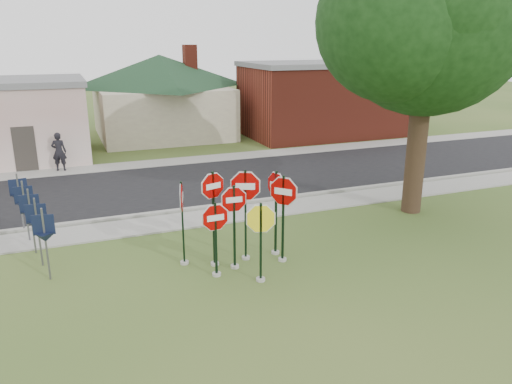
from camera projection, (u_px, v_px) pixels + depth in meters
name	position (u px, v px, depth m)	size (l,w,h in m)	color
ground	(259.00, 288.00, 12.84)	(120.00, 120.00, 0.00)	#35531F
sidewalk_near	(201.00, 218.00, 17.72)	(60.00, 1.60, 0.06)	gray
road	(174.00, 186.00, 21.72)	(60.00, 7.00, 0.04)	black
sidewalk_far	(155.00, 164.00, 25.54)	(60.00, 1.60, 0.06)	gray
curb	(194.00, 209.00, 18.60)	(60.00, 0.20, 0.14)	gray
stop_sign_center	(234.00, 217.00, 13.52)	(0.97, 0.24, 2.50)	#A19E96
stop_sign_yellow	(261.00, 233.00, 12.81)	(1.02, 0.34, 2.28)	#A19E96
stop_sign_left	(216.00, 231.00, 13.13)	(1.01, 0.24, 2.18)	#A19E96
stop_sign_right	(283.00, 206.00, 13.92)	(0.77, 0.86, 2.67)	#A19E96
stop_sign_back_right	(245.00, 201.00, 14.01)	(1.10, 0.46, 2.80)	#A19E96
stop_sign_back_left	(213.00, 206.00, 13.62)	(0.96, 0.31, 2.84)	#A19E96
stop_sign_far_right	(276.00, 201.00, 14.40)	(0.27, 1.07, 2.66)	#A19E96
stop_sign_far_left	(182.00, 211.00, 13.74)	(0.32, 1.07, 2.56)	#A19E96
route_sign_row	(31.00, 214.00, 14.58)	(1.43, 4.63, 2.00)	#59595E
building_house	(160.00, 80.00, 32.03)	(11.60, 11.60, 6.20)	beige
building_brick	(323.00, 98.00, 32.80)	(10.20, 6.20, 4.75)	maroon
oak_tree	(429.00, 14.00, 16.55)	(10.40, 9.80, 10.36)	black
bg_tree_right	(386.00, 46.00, 42.06)	(5.60, 5.60, 8.40)	black
pedestrian	(59.00, 152.00, 23.83)	(0.68, 0.44, 1.85)	black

